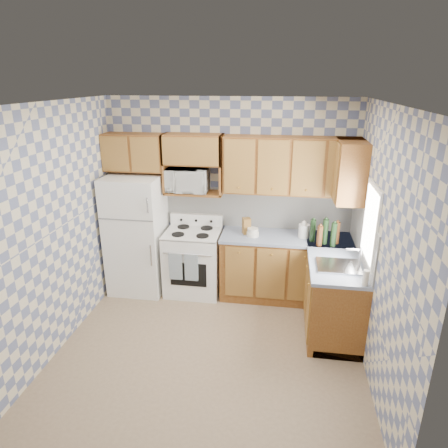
{
  "coord_description": "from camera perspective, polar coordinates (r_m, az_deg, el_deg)",
  "views": [
    {
      "loc": [
        0.74,
        -3.75,
        2.92
      ],
      "look_at": [
        0.05,
        0.75,
        1.25
      ],
      "focal_mm": 32.0,
      "sensor_mm": 36.0,
      "label": 1
    }
  ],
  "objects": [
    {
      "name": "dish_towel_left",
      "position": [
        5.43,
        -6.93,
        -6.04
      ],
      "size": [
        0.18,
        0.02,
        0.38
      ],
      "primitive_type": "cube",
      "color": "navy",
      "rests_on": "stove_body"
    },
    {
      "name": "refrigerator",
      "position": [
        5.78,
        -12.34,
        -1.45
      ],
      "size": [
        0.75,
        0.7,
        1.68
      ],
      "primitive_type": "cube",
      "color": "white",
      "rests_on": "floor"
    },
    {
      "name": "upper_cabinets_right",
      "position": [
        5.17,
        17.5,
        7.29
      ],
      "size": [
        0.33,
        0.7,
        0.74
      ],
      "primitive_type": "cube",
      "color": "#643112",
      "rests_on": "right_wall"
    },
    {
      "name": "bottle_3",
      "position": [
        5.16,
        13.5,
        -1.65
      ],
      "size": [
        0.07,
        0.07,
        0.26
      ],
      "primitive_type": "cylinder",
      "color": "#4E2A13",
      "rests_on": "countertop_back"
    },
    {
      "name": "dish_towel_right",
      "position": [
        5.38,
        -4.69,
        -6.22
      ],
      "size": [
        0.18,
        0.02,
        0.38
      ],
      "primitive_type": "cube",
      "color": "navy",
      "rests_on": "stove_body"
    },
    {
      "name": "bottle_4",
      "position": [
        5.27,
        12.55,
        -0.92
      ],
      "size": [
        0.07,
        0.07,
        0.3
      ],
      "primitive_type": "cylinder",
      "color": "black",
      "rests_on": "countertop_back"
    },
    {
      "name": "soap_bottle",
      "position": [
        4.34,
        19.61,
        -7.27
      ],
      "size": [
        0.06,
        0.06,
        0.17
      ],
      "primitive_type": "cylinder",
      "color": "silver",
      "rests_on": "countertop_right"
    },
    {
      "name": "countertop_right",
      "position": [
        5.02,
        15.49,
        -4.36
      ],
      "size": [
        0.63,
        1.6,
        0.04
      ],
      "primitive_type": "cube",
      "color": "slate",
      "rests_on": "base_cabinets_right"
    },
    {
      "name": "right_wall",
      "position": [
        4.18,
        21.35,
        -3.38
      ],
      "size": [
        0.02,
        3.2,
        2.7
      ],
      "primitive_type": "cube",
      "color": "slate",
      "rests_on": "ground"
    },
    {
      "name": "electric_kettle",
      "position": [
        5.4,
        11.33,
        -0.97
      ],
      "size": [
        0.14,
        0.14,
        0.18
      ],
      "primitive_type": "cylinder",
      "color": "white",
      "rests_on": "countertop_back"
    },
    {
      "name": "cooktop",
      "position": [
        5.55,
        -4.5,
        -1.23
      ],
      "size": [
        0.76,
        0.65,
        0.02
      ],
      "primitive_type": "cube",
      "color": "silver",
      "rests_on": "stove_body"
    },
    {
      "name": "sink",
      "position": [
        4.7,
        16.02,
        -5.83
      ],
      "size": [
        0.48,
        0.4,
        0.03
      ],
      "primitive_type": "cube",
      "color": "#B7B7BC",
      "rests_on": "countertop_right"
    },
    {
      "name": "stove_body",
      "position": [
        5.73,
        -4.37,
        -5.47
      ],
      "size": [
        0.76,
        0.65,
        0.9
      ],
      "primitive_type": "cube",
      "color": "white",
      "rests_on": "floor"
    },
    {
      "name": "bottle_2",
      "position": [
        5.29,
        15.8,
        -1.22
      ],
      "size": [
        0.07,
        0.07,
        0.28
      ],
      "primitive_type": "cylinder",
      "color": "#4E2A13",
      "rests_on": "countertop_back"
    },
    {
      "name": "microwave",
      "position": [
        5.52,
        -5.22,
        6.33
      ],
      "size": [
        0.58,
        0.4,
        0.32
      ],
      "primitive_type": "imported",
      "rotation": [
        0.0,
        0.0,
        0.01
      ],
      "color": "white",
      "rests_on": "microwave_shelf"
    },
    {
      "name": "microwave_shelf",
      "position": [
        5.53,
        -4.27,
        4.5
      ],
      "size": [
        0.8,
        0.33,
        0.03
      ],
      "primitive_type": "cube",
      "color": "#643112",
      "rests_on": "back_wall"
    },
    {
      "name": "bottle_0",
      "position": [
        5.23,
        14.24,
        -1.07
      ],
      "size": [
        0.07,
        0.07,
        0.33
      ],
      "primitive_type": "cylinder",
      "color": "black",
      "rests_on": "countertop_back"
    },
    {
      "name": "backsplash_right",
      "position": [
        4.96,
        19.19,
        -1.33
      ],
      "size": [
        0.02,
        1.6,
        0.56
      ],
      "primitive_type": "cube",
      "color": "silver",
      "rests_on": "right_wall"
    },
    {
      "name": "upper_cabinets_back",
      "position": [
        5.29,
        9.55,
        8.21
      ],
      "size": [
        1.75,
        0.33,
        0.74
      ],
      "primitive_type": "cube",
      "color": "#643112",
      "rests_on": "back_wall"
    },
    {
      "name": "backguard",
      "position": [
        5.76,
        -3.91,
        0.64
      ],
      "size": [
        0.76,
        0.08,
        0.17
      ],
      "primitive_type": "cube",
      "color": "white",
      "rests_on": "cooktop"
    },
    {
      "name": "window",
      "position": [
        4.55,
        20.2,
        0.01
      ],
      "size": [
        0.02,
        0.66,
        0.86
      ],
      "primitive_type": "cube",
      "color": "white",
      "rests_on": "right_wall"
    },
    {
      "name": "backsplash_back",
      "position": [
        5.62,
        4.83,
        2.25
      ],
      "size": [
        2.6,
        0.02,
        0.56
      ],
      "primitive_type": "cube",
      "color": "silver",
      "rests_on": "back_wall"
    },
    {
      "name": "countertop_back",
      "position": [
        5.43,
        8.99,
        -1.94
      ],
      "size": [
        1.77,
        0.63,
        0.04
      ],
      "primitive_type": "cube",
      "color": "slate",
      "rests_on": "base_cabinets_back"
    },
    {
      "name": "back_wall",
      "position": [
        5.62,
        0.81,
        3.93
      ],
      "size": [
        3.4,
        0.02,
        2.7
      ],
      "primitive_type": "cube",
      "color": "slate",
      "rests_on": "ground"
    },
    {
      "name": "food_containers",
      "position": [
        5.36,
        4.13,
        -1.17
      ],
      "size": [
        0.16,
        0.16,
        0.11
      ],
      "primitive_type": null,
      "color": "silver",
      "rests_on": "countertop_back"
    },
    {
      "name": "knife_block",
      "position": [
        5.43,
        3.23,
        -0.26
      ],
      "size": [
        0.13,
        0.13,
        0.22
      ],
      "primitive_type": "cube",
      "rotation": [
        0.0,
        0.0,
        0.37
      ],
      "color": "brown",
      "rests_on": "countertop_back"
    },
    {
      "name": "floor",
      "position": [
        4.81,
        -2.03,
        -17.25
      ],
      "size": [
        3.4,
        3.4,
        0.0
      ],
      "primitive_type": "plane",
      "color": "#7B634B",
      "rests_on": "ground"
    },
    {
      "name": "upper_cabinets_fridge",
      "position": [
        5.65,
        -12.68,
        9.98
      ],
      "size": [
        0.82,
        0.33,
        0.5
      ],
      "primitive_type": "cube",
      "color": "#643112",
      "rests_on": "back_wall"
    },
    {
      "name": "base_cabinets_back",
      "position": [
        5.63,
        8.73,
        -6.27
      ],
      "size": [
        1.75,
        0.6,
        0.88
      ],
      "primitive_type": "cube",
      "color": "#643112",
      "rests_on": "floor"
    },
    {
      "name": "bottle_1",
      "position": [
        5.19,
        15.38,
        -1.47
      ],
      "size": [
        0.07,
        0.07,
        0.31
      ],
      "primitive_type": "cylinder",
      "color": "black",
      "rests_on": "countertop_back"
    },
    {
      "name": "base_cabinets_right",
      "position": [
        5.22,
        15.08,
        -8.96
      ],
      "size": [
        0.6,
        1.6,
        0.88
      ],
      "primitive_type": "cube",
      "color": "#643112",
      "rests_on": "floor"
    }
  ]
}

